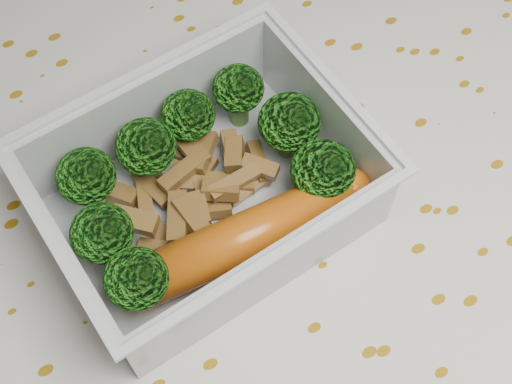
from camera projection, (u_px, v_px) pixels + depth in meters
dining_table at (251, 257)px, 0.56m from camera, size 1.40×0.90×0.75m
tablecloth at (251, 230)px, 0.51m from camera, size 1.46×0.96×0.19m
lunch_container at (207, 194)px, 0.45m from camera, size 0.21×0.17×0.07m
broccoli_florets at (196, 167)px, 0.45m from camera, size 0.18×0.12×0.05m
meat_pile at (195, 187)px, 0.46m from camera, size 0.12×0.08×0.03m
sausage at (247, 237)px, 0.44m from camera, size 0.17×0.04×0.03m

